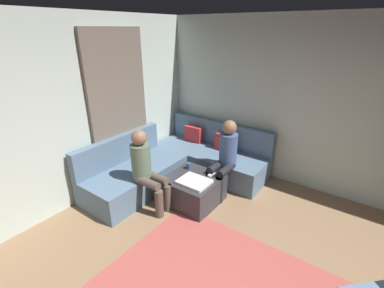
% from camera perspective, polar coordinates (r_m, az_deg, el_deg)
% --- Properties ---
extents(wall_back, '(6.00, 0.12, 2.70)m').
position_cam_1_polar(wall_back, '(4.56, 27.43, 6.31)').
color(wall_back, silver).
rests_on(wall_back, ground_plane).
extents(wall_left, '(0.12, 6.00, 2.70)m').
position_cam_1_polar(wall_left, '(3.98, -30.54, 3.47)').
color(wall_left, silver).
rests_on(wall_left, ground_plane).
extents(curtain_panel, '(0.06, 1.10, 2.50)m').
position_cam_1_polar(curtain_panel, '(4.56, -15.03, 6.83)').
color(curtain_panel, '#726659').
rests_on(curtain_panel, ground_plane).
extents(sectional_couch, '(2.10, 2.55, 0.87)m').
position_cam_1_polar(sectional_couch, '(4.79, -2.64, -4.07)').
color(sectional_couch, slate).
rests_on(sectional_couch, ground_plane).
extents(ottoman, '(0.76, 0.76, 0.42)m').
position_cam_1_polar(ottoman, '(4.19, 0.28, -9.53)').
color(ottoman, '#333338').
rests_on(ottoman, ground_plane).
extents(folded_blanket, '(0.44, 0.36, 0.04)m').
position_cam_1_polar(folded_blanket, '(3.93, 0.45, -7.95)').
color(folded_blanket, white).
rests_on(folded_blanket, ottoman).
extents(coffee_mug, '(0.08, 0.08, 0.10)m').
position_cam_1_polar(coffee_mug, '(4.30, -0.71, -4.65)').
color(coffee_mug, '#334C72').
rests_on(coffee_mug, ottoman).
extents(game_remote, '(0.05, 0.15, 0.02)m').
position_cam_1_polar(game_remote, '(4.15, 4.10, -6.38)').
color(game_remote, white).
rests_on(game_remote, ottoman).
extents(person_on_couch_back, '(0.30, 0.60, 1.20)m').
position_cam_1_polar(person_on_couch_back, '(4.24, 6.96, -2.38)').
color(person_on_couch_back, black).
rests_on(person_on_couch_back, ground_plane).
extents(person_on_couch_side, '(0.60, 0.30, 1.20)m').
position_cam_1_polar(person_on_couch_side, '(3.91, -9.64, -4.83)').
color(person_on_couch_side, brown).
rests_on(person_on_couch_side, ground_plane).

